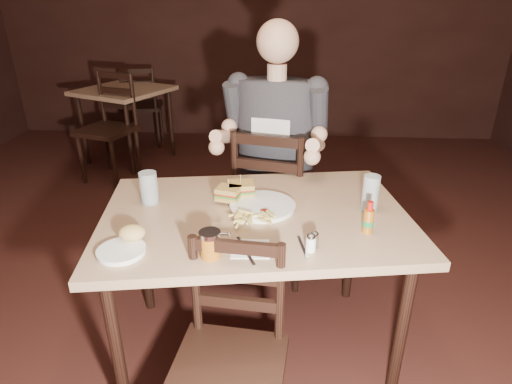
# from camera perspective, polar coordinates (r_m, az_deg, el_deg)

# --- Properties ---
(room_shell) EXTENTS (7.00, 7.00, 7.00)m
(room_shell) POSITION_cam_1_polar(r_m,az_deg,el_deg) (1.89, -9.05, 17.06)
(room_shell) COLOR black
(room_shell) RESTS_ON ground
(main_table) EXTENTS (1.46, 1.09, 0.77)m
(main_table) POSITION_cam_1_polar(r_m,az_deg,el_deg) (1.92, -0.10, -4.73)
(main_table) COLOR tan
(main_table) RESTS_ON ground
(bg_table) EXTENTS (1.06, 1.06, 0.77)m
(bg_table) POSITION_cam_1_polar(r_m,az_deg,el_deg) (4.73, -17.15, 11.97)
(bg_table) COLOR tan
(bg_table) RESTS_ON ground
(chair_far) EXTENTS (0.55, 0.58, 0.98)m
(chair_far) POSITION_cam_1_polar(r_m,az_deg,el_deg) (2.62, 2.52, -1.38)
(chair_far) COLOR black
(chair_far) RESTS_ON ground
(chair_near) EXTENTS (0.44, 0.47, 0.86)m
(chair_near) POSITION_cam_1_polar(r_m,az_deg,el_deg) (1.65, -3.78, -22.60)
(chair_near) COLOR black
(chair_near) RESTS_ON ground
(bg_chair_far) EXTENTS (0.49, 0.53, 0.92)m
(bg_chair_far) POSITION_cam_1_polar(r_m,az_deg,el_deg) (5.28, -14.84, 11.04)
(bg_chair_far) COLOR black
(bg_chair_far) RESTS_ON ground
(bg_chair_near) EXTENTS (0.59, 0.62, 0.99)m
(bg_chair_near) POSITION_cam_1_polar(r_m,az_deg,el_deg) (4.28, -19.30, 7.85)
(bg_chair_near) COLOR black
(bg_chair_near) RESTS_ON ground
(diner) EXTENTS (0.68, 0.59, 1.03)m
(diner) POSITION_cam_1_polar(r_m,az_deg,el_deg) (2.38, 2.44, 9.61)
(diner) COLOR #2F2F34
(diner) RESTS_ON chair_far
(dinner_plate) EXTENTS (0.33, 0.33, 0.02)m
(dinner_plate) POSITION_cam_1_polar(r_m,az_deg,el_deg) (1.92, 0.88, -2.00)
(dinner_plate) COLOR white
(dinner_plate) RESTS_ON main_table
(sandwich_left) EXTENTS (0.12, 0.11, 0.09)m
(sandwich_left) POSITION_cam_1_polar(r_m,az_deg,el_deg) (1.96, -3.68, 0.28)
(sandwich_left) COLOR tan
(sandwich_left) RESTS_ON dinner_plate
(sandwich_right) EXTENTS (0.14, 0.12, 0.10)m
(sandwich_right) POSITION_cam_1_polar(r_m,az_deg,el_deg) (2.00, -2.07, 1.03)
(sandwich_right) COLOR tan
(sandwich_right) RESTS_ON dinner_plate
(fries_pile) EXTENTS (0.24, 0.19, 0.04)m
(fries_pile) POSITION_cam_1_polar(r_m,az_deg,el_deg) (1.79, -0.46, -3.25)
(fries_pile) COLOR #D0BB61
(fries_pile) RESTS_ON dinner_plate
(ketchup_dollop) EXTENTS (0.04, 0.04, 0.01)m
(ketchup_dollop) POSITION_cam_1_polar(r_m,az_deg,el_deg) (1.86, 1.07, -2.49)
(ketchup_dollop) COLOR maroon
(ketchup_dollop) RESTS_ON dinner_plate
(glass_left) EXTENTS (0.09, 0.09, 0.15)m
(glass_left) POSITION_cam_1_polar(r_m,az_deg,el_deg) (2.01, -14.09, 0.54)
(glass_left) COLOR silver
(glass_left) RESTS_ON main_table
(glass_right) EXTENTS (0.08, 0.08, 0.17)m
(glass_right) POSITION_cam_1_polar(r_m,az_deg,el_deg) (1.94, 15.02, -0.17)
(glass_right) COLOR silver
(glass_right) RESTS_ON main_table
(hot_sauce) EXTENTS (0.05, 0.05, 0.14)m
(hot_sauce) POSITION_cam_1_polar(r_m,az_deg,el_deg) (1.76, 14.81, -3.27)
(hot_sauce) COLOR #914D10
(hot_sauce) RESTS_ON main_table
(salt_shaker) EXTENTS (0.04, 0.04, 0.07)m
(salt_shaker) POSITION_cam_1_polar(r_m,az_deg,el_deg) (1.62, 7.31, -6.77)
(salt_shaker) COLOR white
(salt_shaker) RESTS_ON main_table
(pepper_shaker) EXTENTS (0.04, 0.04, 0.06)m
(pepper_shaker) POSITION_cam_1_polar(r_m,az_deg,el_deg) (1.64, 7.76, -6.38)
(pepper_shaker) COLOR #38332D
(pepper_shaker) RESTS_ON main_table
(syrup_dispenser) EXTENTS (0.09, 0.09, 0.10)m
(syrup_dispenser) POSITION_cam_1_polar(r_m,az_deg,el_deg) (1.57, -6.13, -6.94)
(syrup_dispenser) COLOR #914D10
(syrup_dispenser) RESTS_ON main_table
(napkin) EXTENTS (0.15, 0.14, 0.00)m
(napkin) POSITION_cam_1_polar(r_m,az_deg,el_deg) (1.63, -0.75, -7.58)
(napkin) COLOR white
(napkin) RESTS_ON main_table
(knife) EXTENTS (0.09, 0.19, 0.00)m
(knife) POSITION_cam_1_polar(r_m,az_deg,el_deg) (1.61, -1.41, -7.82)
(knife) COLOR silver
(knife) RESTS_ON napkin
(fork) EXTENTS (0.04, 0.15, 0.00)m
(fork) POSITION_cam_1_polar(r_m,az_deg,el_deg) (1.64, 6.22, -7.30)
(fork) COLOR silver
(fork) RESTS_ON napkin
(side_plate) EXTENTS (0.20, 0.20, 0.01)m
(side_plate) POSITION_cam_1_polar(r_m,az_deg,el_deg) (1.68, -17.50, -7.63)
(side_plate) COLOR white
(side_plate) RESTS_ON main_table
(bread_roll) EXTENTS (0.12, 0.10, 0.06)m
(bread_roll) POSITION_cam_1_polar(r_m,az_deg,el_deg) (1.72, -16.23, -5.23)
(bread_roll) COLOR tan
(bread_roll) RESTS_ON side_plate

